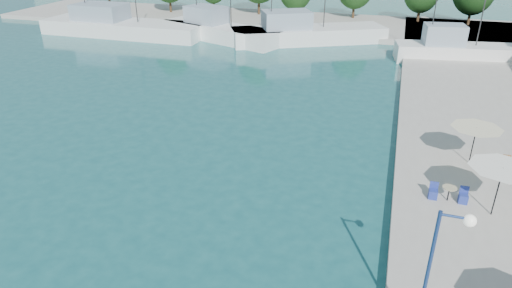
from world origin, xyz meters
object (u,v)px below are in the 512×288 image
(trawler_03, at_px, (305,34))
(trawler_01, at_px, (120,27))
(umbrella_cream, at_px, (476,132))
(trawler_04, at_px, (458,52))
(street_lamp, at_px, (443,256))
(trawler_02, at_px, (219,31))
(umbrella_white, at_px, (502,173))

(trawler_03, bearing_deg, trawler_01, 159.87)
(umbrella_cream, bearing_deg, trawler_04, 87.01)
(umbrella_cream, height_order, street_lamp, street_lamp)
(trawler_01, xyz_separation_m, street_lamp, (36.46, -39.61, 3.02))
(trawler_03, bearing_deg, trawler_02, 160.59)
(umbrella_cream, bearing_deg, umbrella_white, -85.06)
(trawler_04, relative_size, umbrella_cream, 4.81)
(trawler_02, xyz_separation_m, trawler_04, (27.43, -2.39, 0.00))
(umbrella_cream, relative_size, street_lamp, 0.56)
(trawler_01, distance_m, trawler_04, 40.50)
(umbrella_cream, xyz_separation_m, street_lamp, (-2.72, -13.77, 1.53))
(trawler_03, xyz_separation_m, street_lamp, (12.88, -42.56, 3.02))
(trawler_04, xyz_separation_m, umbrella_cream, (-1.30, -24.95, 1.49))
(trawler_02, relative_size, umbrella_white, 5.54)
(trawler_01, height_order, trawler_03, same)
(trawler_01, bearing_deg, street_lamp, -47.09)
(trawler_01, xyz_separation_m, umbrella_cream, (39.18, -25.84, 1.49))
(trawler_01, bearing_deg, trawler_03, 7.42)
(trawler_01, relative_size, trawler_03, 1.15)
(street_lamp, bearing_deg, trawler_03, 107.88)
(trawler_02, relative_size, trawler_03, 0.91)
(umbrella_white, height_order, umbrella_cream, umbrella_white)
(umbrella_white, distance_m, umbrella_cream, 5.28)
(trawler_01, bearing_deg, umbrella_cream, -33.12)
(street_lamp, bearing_deg, trawler_04, 85.10)
(trawler_02, xyz_separation_m, street_lamp, (23.40, -41.11, 3.02))
(trawler_01, height_order, trawler_04, same)
(trawler_02, height_order, trawler_04, same)
(trawler_01, relative_size, umbrella_cream, 7.64)
(trawler_02, bearing_deg, trawler_01, -152.09)
(trawler_01, xyz_separation_m, umbrella_white, (39.64, -31.09, 1.78))
(umbrella_white, relative_size, street_lamp, 0.61)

